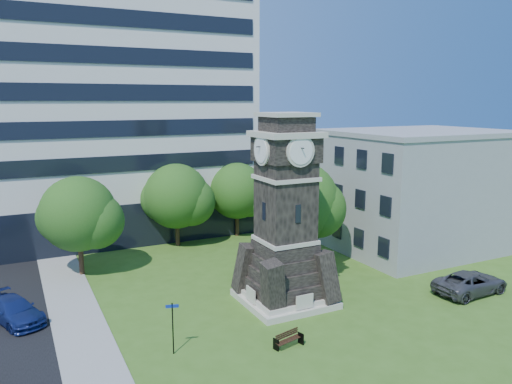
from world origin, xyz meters
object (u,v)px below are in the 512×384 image
clock_tower (285,223)px  car_street_north (14,310)px  car_east_lot (470,283)px  park_bench (288,339)px  street_sign (173,322)px

clock_tower → car_street_north: (-15.85, 4.52, -4.57)m
clock_tower → car_east_lot: bearing=-20.0°
park_bench → street_sign: street_sign is taller
car_street_north → street_sign: street_sign is taller
car_street_north → street_sign: 10.81m
clock_tower → street_sign: clock_tower is taller
clock_tower → street_sign: (-8.54, -3.37, -3.54)m
car_street_north → park_bench: car_street_north is taller
car_street_north → park_bench: bearing=-61.2°
clock_tower → park_bench: clock_tower is taller
car_east_lot → street_sign: 20.62m
clock_tower → car_east_lot: clock_tower is taller
car_east_lot → car_street_north: bearing=70.0°
park_bench → street_sign: bearing=146.6°
park_bench → car_east_lot: bearing=-10.3°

